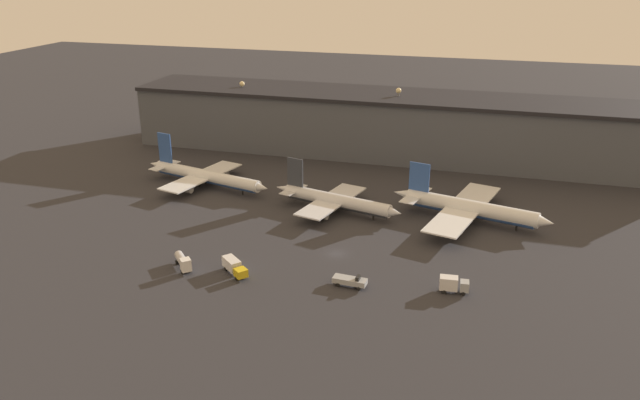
% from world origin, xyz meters
% --- Properties ---
extents(ground, '(600.00, 600.00, 0.00)m').
position_xyz_m(ground, '(0.00, 0.00, 0.00)').
color(ground, '#2D2D33').
extents(terminal_building, '(177.61, 26.86, 20.66)m').
position_xyz_m(terminal_building, '(0.00, 77.98, 10.38)').
color(terminal_building, '#4C515B').
rests_on(terminal_building, ground).
extents(airplane_0, '(43.11, 30.05, 13.95)m').
position_xyz_m(airplane_0, '(-48.08, 32.28, 3.13)').
color(airplane_0, white).
rests_on(airplane_0, ground).
extents(airplane_1, '(36.95, 27.18, 12.76)m').
position_xyz_m(airplane_1, '(-6.70, 24.01, 3.10)').
color(airplane_1, silver).
rests_on(airplane_1, ground).
extents(airplane_2, '(41.08, 38.94, 13.24)m').
position_xyz_m(airplane_2, '(27.33, 27.34, 3.51)').
color(airplane_2, white).
rests_on(airplane_2, ground).
extents(service_vehicle_0, '(7.53, 6.91, 3.02)m').
position_xyz_m(service_vehicle_0, '(-18.51, -15.23, 1.72)').
color(service_vehicle_0, gold).
rests_on(service_vehicle_0, ground).
extents(service_vehicle_1, '(7.10, 2.88, 2.65)m').
position_xyz_m(service_vehicle_1, '(6.42, -13.80, 1.25)').
color(service_vehicle_1, '#9EA3A8').
rests_on(service_vehicle_1, ground).
extents(service_vehicle_2, '(5.95, 2.71, 3.38)m').
position_xyz_m(service_vehicle_2, '(26.76, -10.52, 1.87)').
color(service_vehicle_2, '#9EA3A8').
rests_on(service_vehicle_2, ground).
extents(service_vehicle_3, '(6.41, 6.82, 3.35)m').
position_xyz_m(service_vehicle_3, '(-29.99, -16.20, 1.73)').
color(service_vehicle_3, white).
rests_on(service_vehicle_3, ground).
extents(lamp_post_0, '(1.80, 1.80, 22.63)m').
position_xyz_m(lamp_post_0, '(-53.60, 75.58, 14.59)').
color(lamp_post_0, slate).
rests_on(lamp_post_0, ground).
extents(lamp_post_1, '(1.80, 1.80, 23.33)m').
position_xyz_m(lamp_post_1, '(0.77, 75.58, 14.98)').
color(lamp_post_1, slate).
rests_on(lamp_post_1, ground).
extents(lamp_post_2, '(1.80, 1.80, 19.85)m').
position_xyz_m(lamp_post_2, '(52.85, 75.58, 13.02)').
color(lamp_post_2, slate).
rests_on(lamp_post_2, ground).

